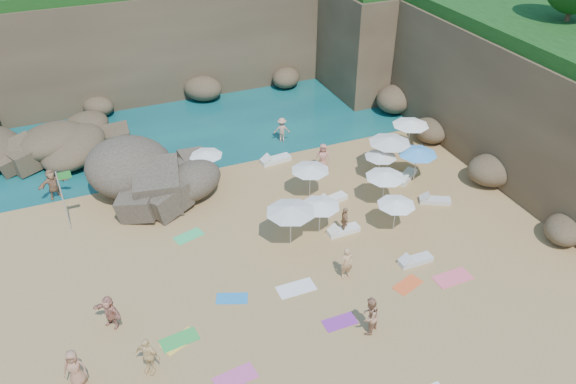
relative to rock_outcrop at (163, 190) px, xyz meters
name	(u,v)px	position (x,y,z in m)	size (l,w,h in m)	color
ground	(274,264)	(3.72, -8.84, 0.00)	(120.00, 120.00, 0.00)	tan
seawater	(155,63)	(3.72, 21.16, 0.00)	(120.00, 120.00, 0.00)	#0C4751
cliff_back	(185,33)	(5.72, 16.16, 4.00)	(44.00, 8.00, 8.00)	brown
cliff_right	(491,77)	(22.72, -0.84, 4.00)	(8.00, 30.00, 8.00)	brown
cliff_corner	(377,29)	(20.72, 11.16, 4.00)	(10.00, 12.00, 8.00)	brown
rock_promontory	(31,158)	(-7.28, 7.16, 0.00)	(12.00, 7.00, 2.00)	brown
rock_outcrop	(163,190)	(0.00, 0.00, 0.00)	(7.94, 5.95, 3.17)	brown
flag_pole	(64,193)	(-5.35, -2.02, 2.38)	(0.73, 0.07, 3.73)	silver
parasol_0	(206,153)	(2.84, 0.23, 1.80)	(2.07, 2.07, 1.96)	silver
parasol_1	(310,168)	(7.88, -3.95, 1.96)	(2.25, 2.25, 2.13)	silver
parasol_2	(411,123)	(16.18, -1.51, 2.10)	(2.42, 2.42, 2.29)	silver
parasol_4	(385,175)	(11.48, -6.25, 1.97)	(2.27, 2.27, 2.14)	silver
parasol_5	(291,209)	(5.12, -7.64, 2.24)	(2.58, 2.58, 2.44)	silver
parasol_7	(381,155)	(12.61, -3.85, 1.71)	(1.97, 1.97, 1.87)	silver
parasol_8	(390,140)	(13.51, -3.31, 2.28)	(2.63, 2.63, 2.49)	silver
parasol_9	(320,204)	(6.94, -7.30, 1.86)	(2.15, 2.15, 2.03)	silver
parasol_10	(418,151)	(14.53, -4.84, 2.06)	(2.38, 2.38, 2.25)	silver
parasol_11	(397,202)	(10.76, -8.64, 1.79)	(2.06, 2.06, 1.95)	silver
lounger_0	(332,200)	(8.86, -5.01, 0.14)	(1.86, 0.62, 0.29)	white
lounger_1	(276,160)	(7.46, 0.49, 0.16)	(1.99, 0.66, 0.31)	white
lounger_2	(406,177)	(14.20, -4.51, 0.15)	(1.93, 0.64, 0.30)	silver
lounger_3	(343,230)	(8.13, -7.85, 0.14)	(1.78, 0.59, 0.28)	white
lounger_4	(435,200)	(14.36, -7.34, 0.14)	(1.77, 0.59, 0.28)	silver
lounger_5	(416,260)	(10.36, -11.43, 0.14)	(1.77, 0.59, 0.28)	silver
towel_1	(235,378)	(-0.20, -14.65, 0.02)	(1.73, 0.86, 0.03)	#D35292
towel_3	(179,340)	(-1.81, -11.85, 0.01)	(1.62, 0.81, 0.03)	green
towel_4	(180,341)	(-1.82, -11.93, 0.01)	(1.55, 0.77, 0.03)	yellow
towel_5	(296,288)	(4.06, -10.87, 0.02)	(1.82, 0.91, 0.03)	white
towel_6	(340,322)	(5.03, -13.58, 0.01)	(1.51, 0.76, 0.03)	purple
towel_8	(232,298)	(1.04, -10.34, 0.01)	(1.47, 0.73, 0.03)	#2581CA
towel_9	(453,278)	(11.41, -13.11, 0.02)	(1.89, 0.94, 0.03)	#FB6176
towel_10	(408,285)	(9.12, -12.69, 0.01)	(1.50, 0.75, 0.03)	#FF5C28
towel_11	(189,236)	(0.31, -4.99, 0.01)	(1.57, 0.78, 0.03)	#38C66D
person_stand_1	(370,316)	(5.91, -14.53, 0.96)	(0.93, 0.73, 1.92)	#AD7856
person_stand_2	(282,130)	(8.91, 2.98, 0.86)	(1.12, 0.46, 1.73)	tan
person_stand_3	(345,221)	(8.16, -7.87, 0.80)	(0.94, 0.39, 1.61)	#AA7D55
person_stand_4	(323,157)	(9.85, -1.55, 0.92)	(0.90, 0.49, 1.84)	tan
person_stand_5	(53,184)	(-6.01, 1.61, 0.96)	(1.78, 0.51, 1.92)	#A17350
person_lie_1	(150,368)	(-3.27, -13.04, 0.22)	(1.08, 1.84, 0.45)	#F5CF8B
person_lie_2	(78,380)	(-6.00, -12.56, 0.24)	(0.88, 1.81, 0.48)	#A97254
person_lie_3	(112,322)	(-4.34, -9.93, 0.22)	(1.54, 1.66, 0.44)	tan
person_lie_4	(346,274)	(6.63, -11.06, 0.20)	(0.62, 1.70, 0.41)	tan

